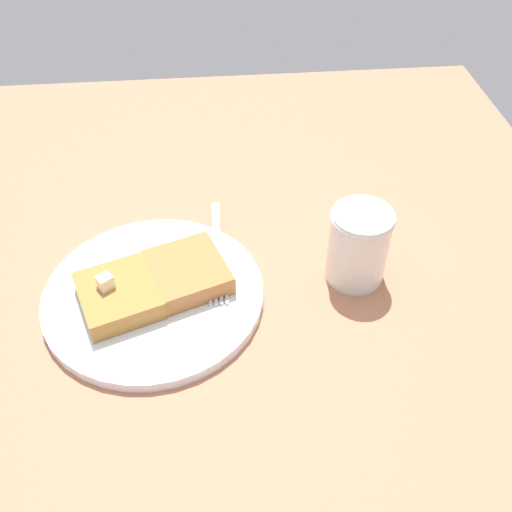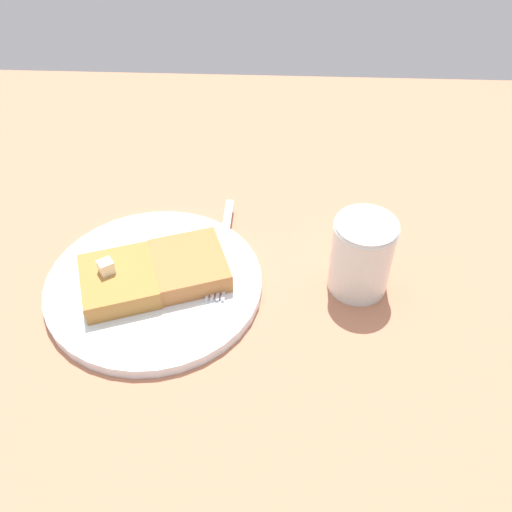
{
  "view_description": "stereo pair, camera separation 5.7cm",
  "coord_description": "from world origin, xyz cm",
  "views": [
    {
      "loc": [
        9.97,
        -34.82,
        47.38
      ],
      "look_at": [
        13.87,
        6.15,
        7.48
      ],
      "focal_mm": 40.0,
      "sensor_mm": 36.0,
      "label": 1
    },
    {
      "loc": [
        15.7,
        -34.96,
        47.38
      ],
      "look_at": [
        13.87,
        6.15,
        7.48
      ],
      "focal_mm": 40.0,
      "sensor_mm": 36.0,
      "label": 2
    }
  ],
  "objects": [
    {
      "name": "table_surface",
      "position": [
        0.0,
        0.0,
        1.49
      ],
      "size": [
        108.13,
        108.13,
        2.98
      ],
      "primitive_type": "cube",
      "color": "#B16F51",
      "rests_on": "ground"
    },
    {
      "name": "plate",
      "position": [
        3.2,
        5.41,
        3.64
      ],
      "size": [
        22.62,
        22.62,
        1.18
      ],
      "color": "white",
      "rests_on": "table_surface"
    },
    {
      "name": "toast_slice_left",
      "position": [
        -0.46,
        4.1,
        5.27
      ],
      "size": [
        9.59,
        9.96,
        2.23
      ],
      "primitive_type": "cube",
      "rotation": [
        0.0,
        0.0,
        0.34
      ],
      "color": "#AB7334",
      "rests_on": "plate"
    },
    {
      "name": "toast_slice_middle",
      "position": [
        6.87,
        6.71,
        5.27
      ],
      "size": [
        9.59,
        9.96,
        2.23
      ],
      "primitive_type": "cube",
      "rotation": [
        0.0,
        0.0,
        0.34
      ],
      "color": "#AF6C38",
      "rests_on": "plate"
    },
    {
      "name": "butter_pat_primary",
      "position": [
        -1.02,
        4.33,
        7.09
      ],
      "size": [
        1.89,
        1.85,
        1.41
      ],
      "primitive_type": "cube",
      "rotation": [
        0.0,
        0.0,
        0.61
      ],
      "color": "#F7EDC6",
      "rests_on": "toast_slice_left"
    },
    {
      "name": "fork",
      "position": [
        9.99,
        9.72,
        4.34
      ],
      "size": [
        2.26,
        16.03,
        0.36
      ],
      "color": "silver",
      "rests_on": "plate"
    },
    {
      "name": "syrup_jar",
      "position": [
        24.54,
        6.89,
        7.04
      ],
      "size": [
        6.49,
        6.49,
        8.54
      ],
      "color": "#452106",
      "rests_on": "table_surface"
    }
  ]
}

